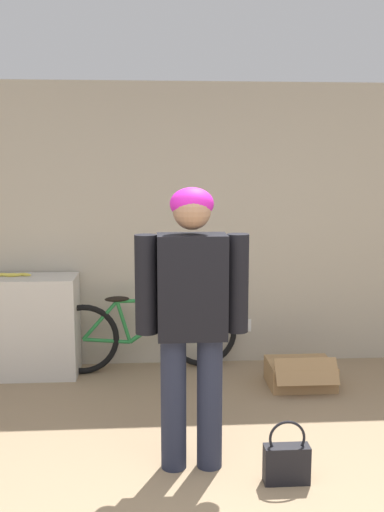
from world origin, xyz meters
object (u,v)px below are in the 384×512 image
at_px(bicycle, 144,334).
at_px(cardboard_box, 300,374).
at_px(handbag, 287,461).
at_px(banana, 11,275).
at_px(person, 192,307).

xyz_separation_m(bicycle, cardboard_box, (1.33, -0.48, -0.24)).
height_order(handbag, cardboard_box, handbag).
bearing_deg(handbag, banana, 135.30).
relative_size(bicycle, cardboard_box, 3.17).
height_order(bicycle, banana, banana).
distance_m(bicycle, banana, 1.29).
relative_size(person, cardboard_box, 3.18).
bearing_deg(person, handbag, -22.93).
height_order(person, banana, person).
relative_size(person, handbag, 4.48).
relative_size(banana, cardboard_box, 0.65).
xyz_separation_m(person, cardboard_box, (1.01, 1.31, -0.92)).
height_order(person, handbag, person).
relative_size(person, bicycle, 1.01).
bearing_deg(handbag, cardboard_box, 73.15).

